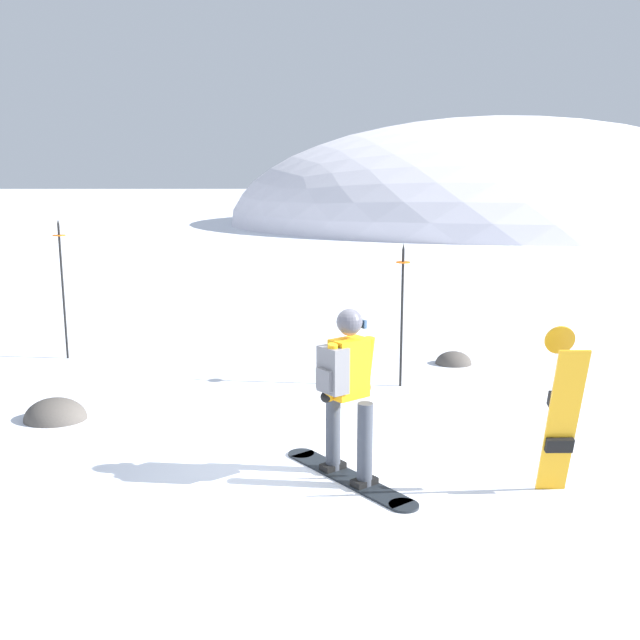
{
  "coord_description": "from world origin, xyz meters",
  "views": [
    {
      "loc": [
        0.07,
        -7.14,
        2.95
      ],
      "look_at": [
        0.17,
        2.51,
        1.0
      ],
      "focal_mm": 40.29,
      "sensor_mm": 36.0,
      "label": 1
    }
  ],
  "objects_px": {
    "snowboarder_main": "(346,390)",
    "piste_marker_near": "(402,306)",
    "rock_mid": "(453,364)",
    "piste_marker_far": "(62,281)",
    "spare_snowboard": "(561,414)",
    "rock_dark": "(56,419)"
  },
  "relations": [
    {
      "from": "snowboarder_main",
      "to": "rock_dark",
      "type": "relative_size",
      "value": 2.25
    },
    {
      "from": "snowboarder_main",
      "to": "piste_marker_near",
      "type": "distance_m",
      "value": 3.34
    },
    {
      "from": "piste_marker_far",
      "to": "rock_mid",
      "type": "relative_size",
      "value": 3.94
    },
    {
      "from": "spare_snowboard",
      "to": "rock_dark",
      "type": "distance_m",
      "value": 5.94
    },
    {
      "from": "piste_marker_near",
      "to": "rock_dark",
      "type": "distance_m",
      "value": 4.78
    },
    {
      "from": "piste_marker_near",
      "to": "piste_marker_far",
      "type": "bearing_deg",
      "value": 162.82
    },
    {
      "from": "spare_snowboard",
      "to": "piste_marker_near",
      "type": "relative_size",
      "value": 0.79
    },
    {
      "from": "piste_marker_far",
      "to": "rock_dark",
      "type": "distance_m",
      "value": 3.39
    },
    {
      "from": "piste_marker_near",
      "to": "piste_marker_far",
      "type": "distance_m",
      "value": 5.53
    },
    {
      "from": "piste_marker_far",
      "to": "rock_mid",
      "type": "height_order",
      "value": "piste_marker_far"
    },
    {
      "from": "piste_marker_near",
      "to": "rock_dark",
      "type": "bearing_deg",
      "value": -162.62
    },
    {
      "from": "snowboarder_main",
      "to": "rock_dark",
      "type": "height_order",
      "value": "snowboarder_main"
    },
    {
      "from": "spare_snowboard",
      "to": "piste_marker_near",
      "type": "distance_m",
      "value": 3.76
    },
    {
      "from": "spare_snowboard",
      "to": "rock_mid",
      "type": "relative_size",
      "value": 2.78
    },
    {
      "from": "spare_snowboard",
      "to": "snowboarder_main",
      "type": "bearing_deg",
      "value": 168.44
    },
    {
      "from": "piste_marker_far",
      "to": "rock_mid",
      "type": "distance_m",
      "value": 6.42
    },
    {
      "from": "snowboarder_main",
      "to": "spare_snowboard",
      "type": "relative_size",
      "value": 1.07
    },
    {
      "from": "piste_marker_near",
      "to": "rock_mid",
      "type": "bearing_deg",
      "value": 50.57
    },
    {
      "from": "piste_marker_near",
      "to": "rock_mid",
      "type": "xyz_separation_m",
      "value": [
        1.0,
        1.21,
        -1.16
      ]
    },
    {
      "from": "rock_dark",
      "to": "piste_marker_far",
      "type": "bearing_deg",
      "value": 105.87
    },
    {
      "from": "snowboarder_main",
      "to": "spare_snowboard",
      "type": "height_order",
      "value": "snowboarder_main"
    },
    {
      "from": "piste_marker_near",
      "to": "spare_snowboard",
      "type": "bearing_deg",
      "value": -74.08
    }
  ]
}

